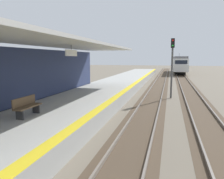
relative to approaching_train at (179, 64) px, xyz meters
name	(u,v)px	position (x,y,z in m)	size (l,w,h in m)	color
station_platform	(82,104)	(-7.80, -40.74, -1.73)	(5.00, 80.00, 0.91)	#A8A8A3
station_building_with_canopy	(17,75)	(-9.60, -44.81, 0.48)	(4.85, 24.00, 4.43)	#4C4C4C
track_pair_nearest_platform	(152,102)	(-3.40, -36.74, -2.13)	(2.34, 120.00, 0.16)	#4C3D2D
track_pair_middle	(196,104)	(0.00, -36.74, -2.13)	(2.34, 120.00, 0.16)	#4C3D2D
approaching_train	(179,64)	(0.00, 0.00, 0.00)	(2.93, 19.60, 4.76)	silver
rail_signal_post	(172,62)	(-1.90, -34.46, 1.02)	(0.32, 0.34, 5.20)	#4C4C4C
platform_bench	(27,106)	(-8.30, -45.97, -0.80)	(0.45, 1.60, 0.88)	brown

